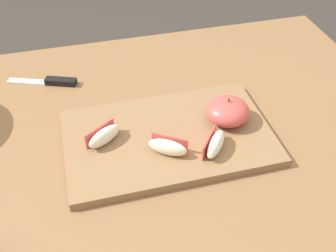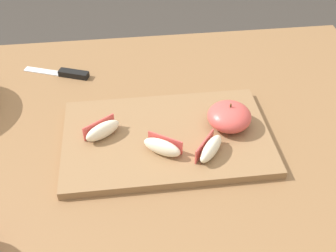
% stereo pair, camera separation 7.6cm
% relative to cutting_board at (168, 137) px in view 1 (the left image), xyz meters
% --- Properties ---
extents(dining_table, '(1.16, 0.81, 0.76)m').
position_rel_cutting_board_xyz_m(dining_table, '(-0.07, -0.00, -0.13)').
color(dining_table, brown).
rests_on(dining_table, ground_plane).
extents(cutting_board, '(0.39, 0.24, 0.02)m').
position_rel_cutting_board_xyz_m(cutting_board, '(0.00, 0.00, 0.00)').
color(cutting_board, olive).
rests_on(cutting_board, dining_table).
extents(apple_half_skin_up, '(0.08, 0.08, 0.05)m').
position_rel_cutting_board_xyz_m(apple_half_skin_up, '(0.12, 0.01, 0.03)').
color(apple_half_skin_up, '#D14C47').
rests_on(apple_half_skin_up, cutting_board).
extents(apple_wedge_right, '(0.07, 0.06, 0.03)m').
position_rel_cutting_board_xyz_m(apple_wedge_right, '(-0.12, 0.01, 0.02)').
color(apple_wedge_right, '#F4EACC').
rests_on(apple_wedge_right, cutting_board).
extents(apple_wedge_middle, '(0.07, 0.06, 0.03)m').
position_rel_cutting_board_xyz_m(apple_wedge_middle, '(-0.01, -0.05, 0.02)').
color(apple_wedge_middle, '#F4EACC').
rests_on(apple_wedge_middle, cutting_board).
extents(apple_wedge_back, '(0.06, 0.07, 0.03)m').
position_rel_cutting_board_xyz_m(apple_wedge_back, '(0.07, -0.06, 0.02)').
color(apple_wedge_back, '#F4EACC').
rests_on(apple_wedge_back, cutting_board).
extents(paring_knife, '(0.16, 0.07, 0.01)m').
position_rel_cutting_board_xyz_m(paring_knife, '(-0.20, 0.24, -0.00)').
color(paring_knife, silver).
rests_on(paring_knife, dining_table).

